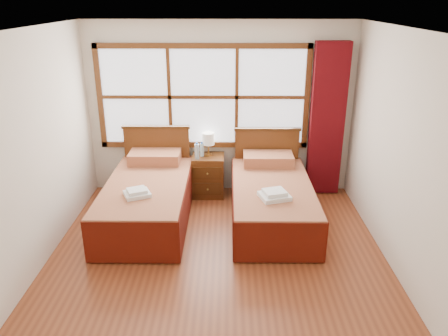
{
  "coord_description": "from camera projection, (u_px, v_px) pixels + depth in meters",
  "views": [
    {
      "loc": [
        0.13,
        -4.22,
        2.89
      ],
      "look_at": [
        0.08,
        0.7,
        0.96
      ],
      "focal_mm": 35.0,
      "sensor_mm": 36.0,
      "label": 1
    }
  ],
  "objects": [
    {
      "name": "floor",
      "position": [
        217.0,
        268.0,
        4.99
      ],
      "size": [
        4.5,
        4.5,
        0.0
      ],
      "primitive_type": "plane",
      "color": "brown",
      "rests_on": "ground"
    },
    {
      "name": "ceiling",
      "position": [
        215.0,
        31.0,
        4.03
      ],
      "size": [
        4.5,
        4.5,
        0.0
      ],
      "primitive_type": "plane",
      "rotation": [
        3.14,
        0.0,
        0.0
      ],
      "color": "white",
      "rests_on": "wall_back"
    },
    {
      "name": "wall_back",
      "position": [
        220.0,
        109.0,
        6.6
      ],
      "size": [
        4.0,
        0.0,
        4.0
      ],
      "primitive_type": "plane",
      "rotation": [
        1.57,
        0.0,
        0.0
      ],
      "color": "silver",
      "rests_on": "floor"
    },
    {
      "name": "wall_left",
      "position": [
        24.0,
        161.0,
        4.53
      ],
      "size": [
        0.0,
        4.5,
        4.5
      ],
      "primitive_type": "plane",
      "rotation": [
        1.57,
        0.0,
        1.57
      ],
      "color": "silver",
      "rests_on": "floor"
    },
    {
      "name": "wall_right",
      "position": [
        410.0,
        163.0,
        4.49
      ],
      "size": [
        0.0,
        4.5,
        4.5
      ],
      "primitive_type": "plane",
      "rotation": [
        1.57,
        0.0,
        -1.57
      ],
      "color": "silver",
      "rests_on": "floor"
    },
    {
      "name": "window",
      "position": [
        203.0,
        97.0,
        6.5
      ],
      "size": [
        3.16,
        0.06,
        1.56
      ],
      "color": "white",
      "rests_on": "wall_back"
    },
    {
      "name": "curtain",
      "position": [
        327.0,
        121.0,
        6.51
      ],
      "size": [
        0.5,
        0.16,
        2.3
      ],
      "primitive_type": "cube",
      "color": "#5A090E",
      "rests_on": "wall_back"
    },
    {
      "name": "bed_left",
      "position": [
        148.0,
        197.0,
        5.99
      ],
      "size": [
        1.1,
        2.14,
        1.07
      ],
      "color": "#43250E",
      "rests_on": "floor"
    },
    {
      "name": "bed_right",
      "position": [
        271.0,
        198.0,
        5.98
      ],
      "size": [
        1.07,
        2.09,
        1.04
      ],
      "color": "#43250E",
      "rests_on": "floor"
    },
    {
      "name": "nightstand",
      "position": [
        208.0,
        176.0,
        6.73
      ],
      "size": [
        0.48,
        0.47,
        0.64
      ],
      "color": "#582F13",
      "rests_on": "floor"
    },
    {
      "name": "towels_left",
      "position": [
        137.0,
        193.0,
        5.44
      ],
      "size": [
        0.39,
        0.37,
        0.09
      ],
      "rotation": [
        0.0,
        0.0,
        0.43
      ],
      "color": "white",
      "rests_on": "bed_left"
    },
    {
      "name": "towels_right",
      "position": [
        275.0,
        195.0,
        5.41
      ],
      "size": [
        0.42,
        0.4,
        0.1
      ],
      "rotation": [
        0.0,
        0.0,
        0.3
      ],
      "color": "white",
      "rests_on": "bed_right"
    },
    {
      "name": "lamp",
      "position": [
        208.0,
        139.0,
        6.56
      ],
      "size": [
        0.18,
        0.18,
        0.35
      ],
      "color": "#C2883E",
      "rests_on": "nightstand"
    },
    {
      "name": "bottle_near",
      "position": [
        197.0,
        151.0,
        6.46
      ],
      "size": [
        0.07,
        0.07,
        0.26
      ],
      "color": "#A2C2D0",
      "rests_on": "nightstand"
    },
    {
      "name": "bottle_far",
      "position": [
        202.0,
        150.0,
        6.57
      ],
      "size": [
        0.06,
        0.06,
        0.23
      ],
      "color": "#A2C2D0",
      "rests_on": "nightstand"
    }
  ]
}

